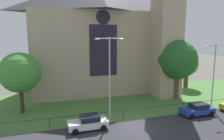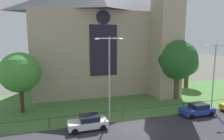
{
  "view_description": "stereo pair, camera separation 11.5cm",
  "coord_description": "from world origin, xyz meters",
  "px_view_note": "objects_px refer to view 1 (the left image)",
  "views": [
    {
      "loc": [
        -8.48,
        -19.1,
        9.65
      ],
      "look_at": [
        -0.19,
        8.0,
        5.13
      ],
      "focal_mm": 32.3,
      "sensor_mm": 36.0,
      "label": 1
    },
    {
      "loc": [
        -8.37,
        -19.13,
        9.65
      ],
      "look_at": [
        -0.19,
        8.0,
        5.13
      ],
      "focal_mm": 32.3,
      "sensor_mm": 36.0,
      "label": 2
    }
  ],
  "objects_px": {
    "parked_car_white": "(88,122)",
    "streetlamp_far": "(214,69)",
    "church_building": "(100,34)",
    "parked_car_blue": "(197,109)",
    "tree_right_far": "(187,65)",
    "tree_left_near": "(20,73)",
    "tree_right_near": "(177,60)",
    "streetlamp_near": "(110,70)"
  },
  "relations": [
    {
      "from": "church_building",
      "to": "tree_left_near",
      "type": "bearing_deg",
      "value": -145.22
    },
    {
      "from": "tree_left_near",
      "to": "parked_car_blue",
      "type": "relative_size",
      "value": 1.87
    },
    {
      "from": "tree_right_far",
      "to": "streetlamp_near",
      "type": "height_order",
      "value": "streetlamp_near"
    },
    {
      "from": "church_building",
      "to": "streetlamp_near",
      "type": "bearing_deg",
      "value": -99.58
    },
    {
      "from": "tree_right_near",
      "to": "parked_car_blue",
      "type": "xyz_separation_m",
      "value": [
        -1.55,
        -6.96,
        -5.45
      ]
    },
    {
      "from": "tree_left_near",
      "to": "parked_car_white",
      "type": "distance_m",
      "value": 11.34
    },
    {
      "from": "tree_right_far",
      "to": "tree_left_near",
      "type": "bearing_deg",
      "value": -169.32
    },
    {
      "from": "parked_car_blue",
      "to": "streetlamp_far",
      "type": "bearing_deg",
      "value": -158.01
    },
    {
      "from": "tree_left_near",
      "to": "streetlamp_far",
      "type": "height_order",
      "value": "streetlamp_far"
    },
    {
      "from": "streetlamp_far",
      "to": "parked_car_blue",
      "type": "relative_size",
      "value": 2.11
    },
    {
      "from": "tree_left_near",
      "to": "tree_right_far",
      "type": "bearing_deg",
      "value": 10.68
    },
    {
      "from": "church_building",
      "to": "tree_right_near",
      "type": "distance_m",
      "value": 14.33
    },
    {
      "from": "tree_left_near",
      "to": "parked_car_blue",
      "type": "distance_m",
      "value": 22.97
    },
    {
      "from": "streetlamp_far",
      "to": "parked_car_blue",
      "type": "bearing_deg",
      "value": -157.79
    },
    {
      "from": "church_building",
      "to": "parked_car_white",
      "type": "distance_m",
      "value": 19.43
    },
    {
      "from": "church_building",
      "to": "parked_car_blue",
      "type": "bearing_deg",
      "value": -61.89
    },
    {
      "from": "tree_right_far",
      "to": "church_building",
      "type": "bearing_deg",
      "value": 168.89
    },
    {
      "from": "parked_car_white",
      "to": "streetlamp_far",
      "type": "bearing_deg",
      "value": -176.76
    },
    {
      "from": "parked_car_white",
      "to": "parked_car_blue",
      "type": "relative_size",
      "value": 1.01
    },
    {
      "from": "tree_left_near",
      "to": "parked_car_blue",
      "type": "height_order",
      "value": "tree_left_near"
    },
    {
      "from": "church_building",
      "to": "parked_car_white",
      "type": "bearing_deg",
      "value": -108.1
    },
    {
      "from": "tree_right_near",
      "to": "tree_right_far",
      "type": "height_order",
      "value": "tree_right_near"
    },
    {
      "from": "tree_right_near",
      "to": "parked_car_blue",
      "type": "relative_size",
      "value": 2.23
    },
    {
      "from": "tree_right_near",
      "to": "streetlamp_near",
      "type": "relative_size",
      "value": 0.96
    },
    {
      "from": "tree_right_far",
      "to": "streetlamp_near",
      "type": "xyz_separation_m",
      "value": [
        -19.07,
        -11.49,
        1.61
      ]
    },
    {
      "from": "streetlamp_far",
      "to": "church_building",
      "type": "bearing_deg",
      "value": 129.47
    },
    {
      "from": "church_building",
      "to": "tree_right_near",
      "type": "height_order",
      "value": "church_building"
    },
    {
      "from": "church_building",
      "to": "tree_right_far",
      "type": "distance_m",
      "value": 17.87
    },
    {
      "from": "streetlamp_far",
      "to": "parked_car_white",
      "type": "height_order",
      "value": "streetlamp_far"
    },
    {
      "from": "tree_right_near",
      "to": "parked_car_white",
      "type": "bearing_deg",
      "value": -156.02
    },
    {
      "from": "streetlamp_near",
      "to": "streetlamp_far",
      "type": "height_order",
      "value": "streetlamp_near"
    },
    {
      "from": "church_building",
      "to": "streetlamp_near",
      "type": "relative_size",
      "value": 2.66
    },
    {
      "from": "streetlamp_far",
      "to": "parked_car_blue",
      "type": "height_order",
      "value": "streetlamp_far"
    },
    {
      "from": "parked_car_blue",
      "to": "streetlamp_near",
      "type": "bearing_deg",
      "value": -7.55
    },
    {
      "from": "church_building",
      "to": "parked_car_blue",
      "type": "xyz_separation_m",
      "value": [
        8.64,
        -16.18,
        -9.53
      ]
    },
    {
      "from": "church_building",
      "to": "tree_right_near",
      "type": "xyz_separation_m",
      "value": [
        10.19,
        -9.22,
        -4.07
      ]
    },
    {
      "from": "tree_right_near",
      "to": "streetlamp_far",
      "type": "distance_m",
      "value": 5.9
    },
    {
      "from": "tree_right_far",
      "to": "streetlamp_far",
      "type": "relative_size",
      "value": 0.76
    },
    {
      "from": "tree_left_near",
      "to": "parked_car_white",
      "type": "xyz_separation_m",
      "value": [
        7.36,
        -7.33,
        -4.55
      ]
    },
    {
      "from": "streetlamp_near",
      "to": "church_building",
      "type": "bearing_deg",
      "value": 80.42
    },
    {
      "from": "church_building",
      "to": "streetlamp_far",
      "type": "xyz_separation_m",
      "value": [
        12.15,
        -14.75,
        -4.68
      ]
    },
    {
      "from": "parked_car_blue",
      "to": "church_building",
      "type": "bearing_deg",
      "value": -62.12
    }
  ]
}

